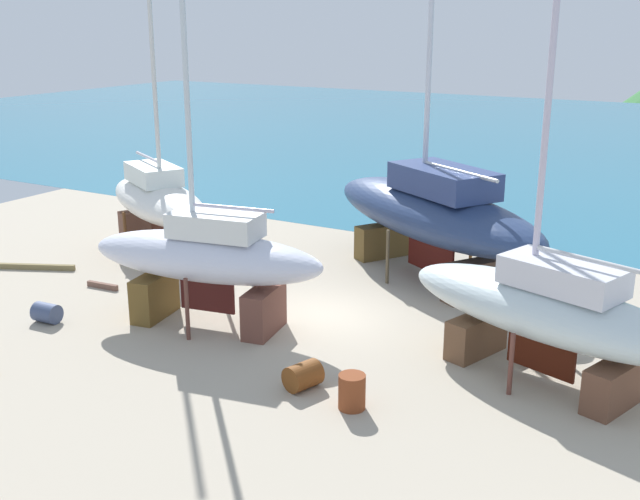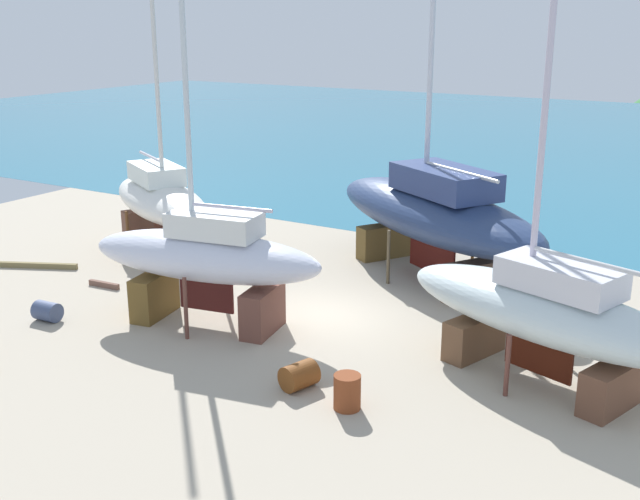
{
  "view_description": "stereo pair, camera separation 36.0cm",
  "coord_description": "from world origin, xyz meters",
  "px_view_note": "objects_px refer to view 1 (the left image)",
  "views": [
    {
      "loc": [
        10.96,
        -19.06,
        8.72
      ],
      "look_at": [
        -0.73,
        1.17,
        1.7
      ],
      "focal_mm": 43.19,
      "sensor_mm": 36.0,
      "label": 1
    },
    {
      "loc": [
        11.27,
        -18.87,
        8.72
      ],
      "look_at": [
        -0.73,
        1.17,
        1.7
      ],
      "focal_mm": 43.19,
      "sensor_mm": 36.0,
      "label": 2
    }
  ],
  "objects_px": {
    "sailboat_far_slipway": "(433,213)",
    "barrel_tipped_right": "(47,313)",
    "worker": "(253,257)",
    "sailboat_large_starboard": "(158,202)",
    "sailboat_small_center": "(207,259)",
    "barrel_rust_near": "(352,392)",
    "sailboat_mid_port": "(546,309)",
    "barrel_by_slipway": "(303,376)"
  },
  "relations": [
    {
      "from": "barrel_rust_near",
      "to": "barrel_by_slipway",
      "type": "distance_m",
      "value": 1.54
    },
    {
      "from": "barrel_by_slipway",
      "to": "barrel_tipped_right",
      "type": "bearing_deg",
      "value": -178.98
    },
    {
      "from": "sailboat_far_slipway",
      "to": "barrel_tipped_right",
      "type": "distance_m",
      "value": 13.05
    },
    {
      "from": "barrel_rust_near",
      "to": "barrel_tipped_right",
      "type": "bearing_deg",
      "value": 179.21
    },
    {
      "from": "sailboat_mid_port",
      "to": "sailboat_far_slipway",
      "type": "bearing_deg",
      "value": -30.61
    },
    {
      "from": "sailboat_large_starboard",
      "to": "worker",
      "type": "bearing_deg",
      "value": 20.74
    },
    {
      "from": "sailboat_large_starboard",
      "to": "barrel_tipped_right",
      "type": "distance_m",
      "value": 7.47
    },
    {
      "from": "sailboat_far_slipway",
      "to": "barrel_tipped_right",
      "type": "height_order",
      "value": "sailboat_far_slipway"
    },
    {
      "from": "sailboat_far_slipway",
      "to": "worker",
      "type": "relative_size",
      "value": 8.94
    },
    {
      "from": "sailboat_large_starboard",
      "to": "barrel_rust_near",
      "type": "bearing_deg",
      "value": -1.28
    },
    {
      "from": "sailboat_large_starboard",
      "to": "worker",
      "type": "height_order",
      "value": "sailboat_large_starboard"
    },
    {
      "from": "sailboat_far_slipway",
      "to": "sailboat_mid_port",
      "type": "height_order",
      "value": "sailboat_far_slipway"
    },
    {
      "from": "sailboat_far_slipway",
      "to": "sailboat_small_center",
      "type": "distance_m",
      "value": 8.56
    },
    {
      "from": "sailboat_large_starboard",
      "to": "barrel_tipped_right",
      "type": "relative_size",
      "value": 17.29
    },
    {
      "from": "sailboat_far_slipway",
      "to": "barrel_tipped_right",
      "type": "bearing_deg",
      "value": 80.89
    },
    {
      "from": "barrel_rust_near",
      "to": "sailboat_mid_port",
      "type": "bearing_deg",
      "value": 47.7
    },
    {
      "from": "sailboat_far_slipway",
      "to": "sailboat_large_starboard",
      "type": "relative_size",
      "value": 1.11
    },
    {
      "from": "sailboat_large_starboard",
      "to": "sailboat_mid_port",
      "type": "bearing_deg",
      "value": 16.91
    },
    {
      "from": "sailboat_small_center",
      "to": "sailboat_large_starboard",
      "type": "distance_m",
      "value": 7.68
    },
    {
      "from": "barrel_tipped_right",
      "to": "barrel_rust_near",
      "type": "bearing_deg",
      "value": -0.79
    },
    {
      "from": "sailboat_mid_port",
      "to": "barrel_tipped_right",
      "type": "bearing_deg",
      "value": 32.66
    },
    {
      "from": "sailboat_far_slipway",
      "to": "barrel_tipped_right",
      "type": "xyz_separation_m",
      "value": [
        -8.28,
        -9.88,
        -2.0
      ]
    },
    {
      "from": "sailboat_far_slipway",
      "to": "barrel_by_slipway",
      "type": "bearing_deg",
      "value": 124.4
    },
    {
      "from": "sailboat_far_slipway",
      "to": "sailboat_small_center",
      "type": "height_order",
      "value": "sailboat_far_slipway"
    },
    {
      "from": "sailboat_small_center",
      "to": "sailboat_mid_port",
      "type": "xyz_separation_m",
      "value": [
        9.49,
        1.31,
        -0.17
      ]
    },
    {
      "from": "sailboat_far_slipway",
      "to": "worker",
      "type": "xyz_separation_m",
      "value": [
        -5.15,
        -3.58,
        -1.44
      ]
    },
    {
      "from": "sailboat_small_center",
      "to": "sailboat_large_starboard",
      "type": "height_order",
      "value": "sailboat_large_starboard"
    },
    {
      "from": "sailboat_far_slipway",
      "to": "barrel_rust_near",
      "type": "bearing_deg",
      "value": 132.77
    },
    {
      "from": "worker",
      "to": "sailboat_far_slipway",
      "type": "bearing_deg",
      "value": -38.03
    },
    {
      "from": "sailboat_mid_port",
      "to": "barrel_rust_near",
      "type": "relative_size",
      "value": 16.92
    },
    {
      "from": "sailboat_far_slipway",
      "to": "worker",
      "type": "bearing_deg",
      "value": 65.64
    },
    {
      "from": "sailboat_small_center",
      "to": "barrel_rust_near",
      "type": "xyz_separation_m",
      "value": [
        6.08,
        -2.44,
        -1.63
      ]
    },
    {
      "from": "sailboat_small_center",
      "to": "worker",
      "type": "xyz_separation_m",
      "value": [
        -1.19,
        4.01,
        -1.2
      ]
    },
    {
      "from": "barrel_rust_near",
      "to": "barrel_tipped_right",
      "type": "height_order",
      "value": "barrel_rust_near"
    },
    {
      "from": "barrel_rust_near",
      "to": "worker",
      "type": "bearing_deg",
      "value": 138.4
    },
    {
      "from": "barrel_tipped_right",
      "to": "barrel_by_slipway",
      "type": "xyz_separation_m",
      "value": [
        8.89,
        0.16,
        0.03
      ]
    },
    {
      "from": "sailboat_small_center",
      "to": "barrel_rust_near",
      "type": "height_order",
      "value": "sailboat_small_center"
    },
    {
      "from": "worker",
      "to": "barrel_tipped_right",
      "type": "relative_size",
      "value": 2.14
    },
    {
      "from": "worker",
      "to": "barrel_tipped_right",
      "type": "height_order",
      "value": "worker"
    },
    {
      "from": "sailboat_small_center",
      "to": "barrel_tipped_right",
      "type": "relative_size",
      "value": 14.16
    },
    {
      "from": "sailboat_far_slipway",
      "to": "sailboat_large_starboard",
      "type": "bearing_deg",
      "value": 46.69
    },
    {
      "from": "barrel_by_slipway",
      "to": "sailboat_small_center",
      "type": "bearing_deg",
      "value": 154.86
    }
  ]
}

